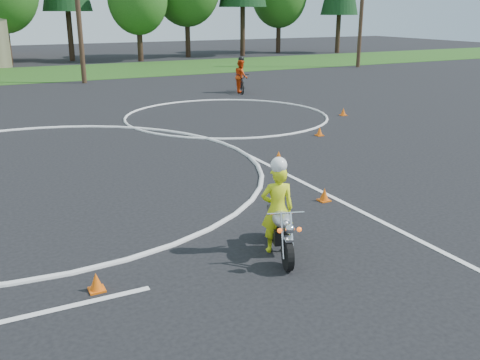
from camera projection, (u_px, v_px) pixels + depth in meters
name	position (u px, v px, depth m)	size (l,w,h in m)	color
ground	(45.00, 214.00, 11.16)	(120.00, 120.00, 0.00)	black
course_markings	(101.00, 154.00, 15.79)	(19.05, 19.05, 0.12)	silver
primary_motorcycle	(280.00, 230.00, 9.20)	(0.83, 1.72, 0.93)	black
rider_primary_grp	(277.00, 207.00, 9.20)	(0.66, 0.54, 1.73)	#D7E718
rider_second_grp	(241.00, 80.00, 27.34)	(1.25, 2.02, 1.84)	black
traffic_cones	(222.00, 160.00, 14.67)	(17.34, 10.00, 0.30)	#E95C0C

